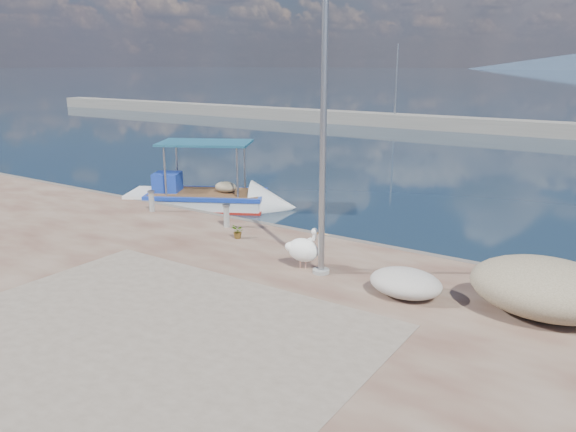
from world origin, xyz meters
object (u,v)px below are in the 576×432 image
(boat_left, at_px, (206,201))
(bollard_near, at_px, (226,215))
(pelican, at_px, (304,249))
(lamp_post, at_px, (324,147))

(boat_left, distance_m, bollard_near, 4.84)
(pelican, xyz_separation_m, lamp_post, (0.55, 0.00, 2.75))
(lamp_post, distance_m, bollard_near, 5.91)
(boat_left, xyz_separation_m, pelican, (7.92, -5.00, 0.79))
(lamp_post, relative_size, bollard_near, 8.94)
(boat_left, relative_size, pelican, 5.65)
(pelican, relative_size, lamp_post, 0.17)
(pelican, height_order, lamp_post, lamp_post)
(pelican, bearing_deg, boat_left, 134.39)
(lamp_post, bearing_deg, boat_left, 149.47)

